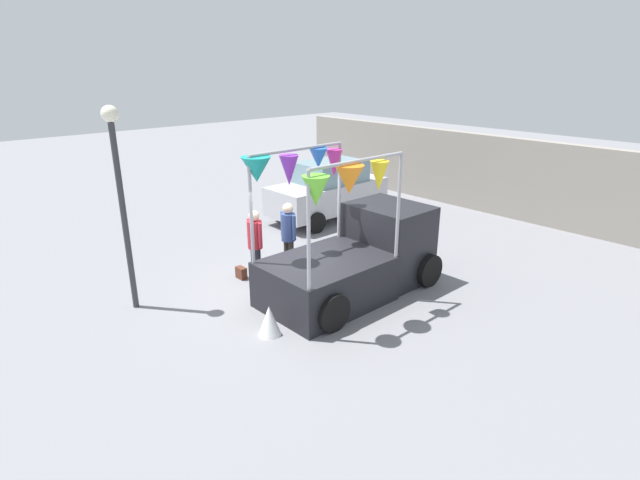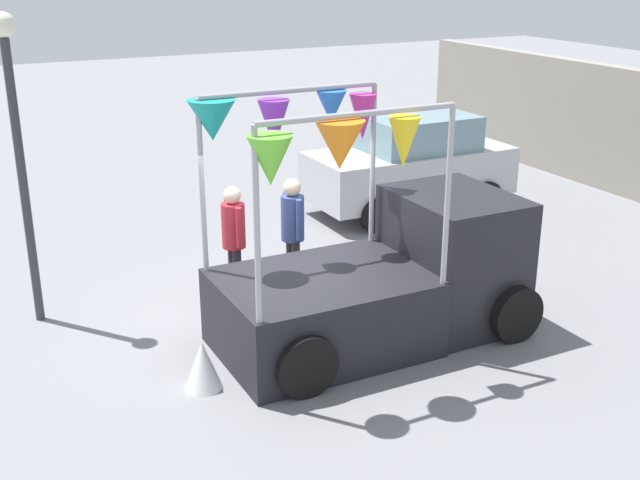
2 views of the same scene
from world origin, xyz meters
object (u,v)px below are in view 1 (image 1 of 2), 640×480
(person_vendor, at_px, (288,231))
(handbag, at_px, (241,273))
(person_customer, at_px, (255,239))
(street_lamp, at_px, (119,182))
(vendor_truck, at_px, (358,252))
(folded_kite_bundle_white, at_px, (269,321))
(parked_car, at_px, (328,190))

(person_vendor, bearing_deg, handbag, -115.77)
(handbag, bearing_deg, person_customer, 29.74)
(street_lamp, bearing_deg, vendor_truck, 58.08)
(handbag, height_order, folded_kite_bundle_white, folded_kite_bundle_white)
(vendor_truck, relative_size, parked_car, 1.04)
(person_vendor, height_order, folded_kite_bundle_white, person_vendor)
(parked_car, relative_size, handbag, 14.29)
(parked_car, bearing_deg, handbag, -66.02)
(folded_kite_bundle_white, bearing_deg, vendor_truck, 95.92)
(person_customer, distance_m, folded_kite_bundle_white, 2.66)
(street_lamp, xyz_separation_m, folded_kite_bundle_white, (2.83, 1.41, -2.39))
(vendor_truck, distance_m, person_vendor, 1.87)
(person_customer, distance_m, person_vendor, 0.87)
(vendor_truck, relative_size, folded_kite_bundle_white, 6.96)
(vendor_truck, height_order, street_lamp, street_lamp)
(person_customer, relative_size, street_lamp, 0.42)
(vendor_truck, distance_m, person_customer, 2.41)
(handbag, distance_m, folded_kite_bundle_white, 2.79)
(parked_car, xyz_separation_m, folded_kite_bundle_white, (4.73, -5.94, -0.64))
(vendor_truck, xyz_separation_m, person_vendor, (-1.78, -0.56, 0.17))
(handbag, relative_size, street_lamp, 0.07)
(vendor_truck, bearing_deg, person_customer, -143.78)
(parked_car, xyz_separation_m, street_lamp, (1.90, -7.35, 1.74))
(parked_car, relative_size, person_vendor, 2.26)
(parked_car, height_order, handbag, parked_car)
(parked_car, distance_m, street_lamp, 7.79)
(parked_car, relative_size, folded_kite_bundle_white, 6.67)
(street_lamp, bearing_deg, handbag, 83.88)
(parked_car, distance_m, person_vendor, 4.66)
(person_vendor, xyz_separation_m, folded_kite_bundle_white, (2.05, -2.13, -0.78))
(handbag, bearing_deg, vendor_truck, 35.29)
(person_vendor, bearing_deg, person_customer, -100.64)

